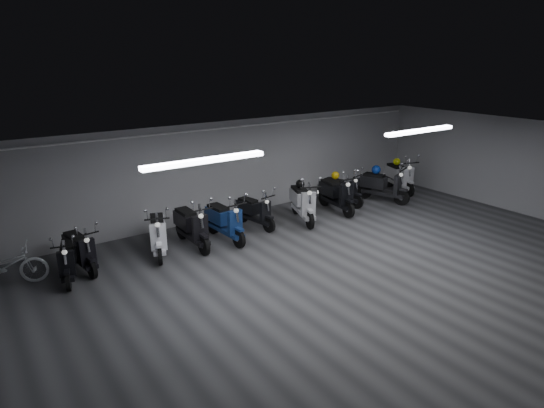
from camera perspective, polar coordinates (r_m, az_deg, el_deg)
floor at (r=10.27m, az=10.38°, el=-8.69°), size 14.00×10.00×0.01m
ceiling at (r=9.37m, az=11.34°, el=6.88°), size 14.00×10.00×0.01m
back_wall at (r=13.54m, az=-4.36°, el=4.47°), size 14.00×0.01×2.80m
right_wall at (r=15.39m, az=29.59°, el=3.80°), size 0.01×10.00×2.80m
fluor_strip_left at (r=8.41m, az=-8.27°, el=5.35°), size 2.40×0.18×0.08m
fluor_strip_right at (r=12.27m, az=17.87°, el=8.63°), size 2.40×0.18×0.08m
conduit at (r=13.24m, az=-4.30°, el=9.54°), size 13.60×0.05×0.05m
scooter_0 at (r=10.60m, az=-24.02°, el=-5.62°), size 0.92×1.67×1.18m
scooter_1 at (r=10.93m, az=-22.77°, el=-4.57°), size 0.78×1.73×1.24m
scooter_2 at (r=11.20m, az=-14.00°, el=-2.82°), size 1.18×1.92×1.36m
scooter_3 at (r=11.44m, az=-9.96°, el=-1.96°), size 0.64×1.89×1.41m
scooter_4 at (r=11.73m, az=-5.88°, el=-1.35°), size 0.72×1.89×1.38m
scooter_5 at (r=12.59m, az=-2.15°, el=-0.25°), size 0.83×1.72×1.23m
scooter_6 at (r=13.06m, az=3.84°, el=0.92°), size 1.30×2.06×1.46m
scooter_7 at (r=13.99m, az=8.01°, el=1.88°), size 0.90×1.99×1.43m
scooter_8 at (r=14.65m, az=8.60°, el=2.31°), size 1.00×1.82×1.29m
scooter_9 at (r=15.20m, az=13.63°, el=2.86°), size 1.29×2.03×1.44m
bicycle at (r=10.94m, az=-30.36°, el=-6.20°), size 1.75×1.04×1.07m
scooter_10 at (r=16.53m, az=15.59°, el=3.89°), size 1.21×2.03×1.43m
helmet_0 at (r=16.68m, az=15.19°, el=5.10°), size 0.25×0.25×0.25m
helmet_1 at (r=14.70m, az=7.85°, el=3.54°), size 0.26×0.26×0.26m
helmet_2 at (r=15.22m, az=12.78°, el=4.17°), size 0.29×0.29×0.29m
helmet_3 at (r=13.22m, az=3.50°, el=2.51°), size 0.26×0.26×0.26m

